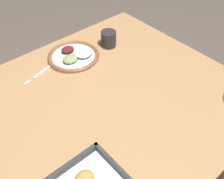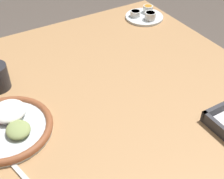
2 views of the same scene
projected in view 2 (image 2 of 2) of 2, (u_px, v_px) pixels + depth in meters
dining_table at (114, 125)px, 1.01m from camera, size 1.08×0.99×0.77m
dinner_plate at (6, 126)px, 0.83m from camera, size 0.25×0.25×0.05m
fork at (23, 176)px, 0.73m from camera, size 0.21×0.06×0.00m
saucer_plate at (145, 15)px, 1.34m from camera, size 0.16×0.16×0.04m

